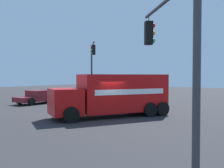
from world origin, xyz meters
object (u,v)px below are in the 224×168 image
(traffic_light_primary, at_px, (92,64))
(delivery_truck, at_px, (115,95))
(traffic_light_secondary, at_px, (174,49))
(pickup_maroon, at_px, (39,96))

(traffic_light_primary, bearing_deg, delivery_truck, 137.72)
(traffic_light_secondary, height_order, pickup_maroon, traffic_light_secondary)
(delivery_truck, distance_m, traffic_light_primary, 10.02)
(pickup_maroon, bearing_deg, delivery_truck, 166.78)
(traffic_light_primary, distance_m, traffic_light_secondary, 19.88)
(traffic_light_secondary, relative_size, pickup_maroon, 1.06)
(traffic_light_primary, relative_size, traffic_light_secondary, 1.14)
(traffic_light_primary, height_order, pickup_maroon, traffic_light_primary)
(delivery_truck, relative_size, pickup_maroon, 1.59)
(traffic_light_primary, xyz_separation_m, pickup_maroon, (4.00, 3.88, -3.48))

